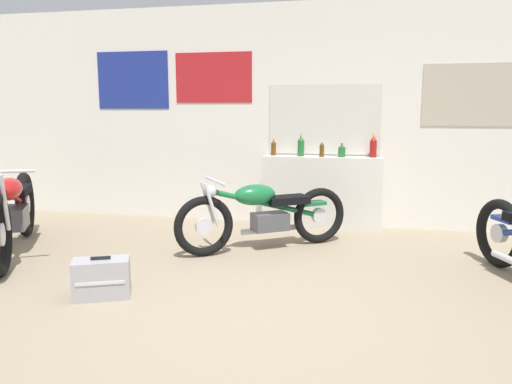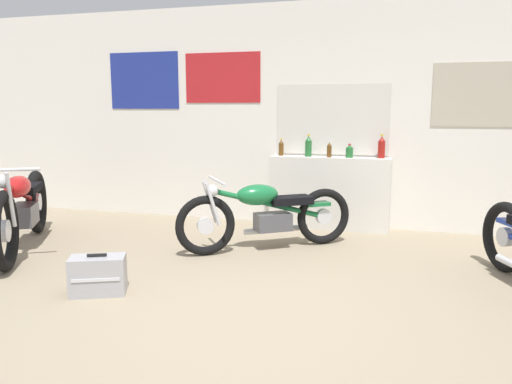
# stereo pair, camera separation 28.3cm
# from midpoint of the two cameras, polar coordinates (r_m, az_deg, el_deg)

# --- Properties ---
(ground_plane) EXTENTS (24.00, 24.00, 0.00)m
(ground_plane) POSITION_cam_midpoint_polar(r_m,az_deg,el_deg) (3.70, -2.63, -14.33)
(ground_plane) COLOR gray
(wall_back) EXTENTS (10.00, 0.07, 2.80)m
(wall_back) POSITION_cam_midpoint_polar(r_m,az_deg,el_deg) (6.44, 4.61, 8.71)
(wall_back) COLOR silver
(wall_back) RESTS_ON ground_plane
(sill_counter) EXTENTS (1.48, 0.28, 0.90)m
(sill_counter) POSITION_cam_midpoint_polar(r_m,az_deg,el_deg) (6.32, 6.23, -0.02)
(sill_counter) COLOR silver
(sill_counter) RESTS_ON ground_plane
(bottle_leftmost) EXTENTS (0.06, 0.06, 0.22)m
(bottle_leftmost) POSITION_cam_midpoint_polar(r_m,az_deg,el_deg) (6.37, 0.74, 5.07)
(bottle_leftmost) COLOR #5B3814
(bottle_leftmost) RESTS_ON sill_counter
(bottle_left_center) EXTENTS (0.08, 0.08, 0.27)m
(bottle_left_center) POSITION_cam_midpoint_polar(r_m,az_deg,el_deg) (6.28, 3.87, 5.22)
(bottle_left_center) COLOR #23662D
(bottle_left_center) RESTS_ON sill_counter
(bottle_center) EXTENTS (0.06, 0.06, 0.20)m
(bottle_center) POSITION_cam_midpoint_polar(r_m,az_deg,el_deg) (6.21, 6.24, 4.83)
(bottle_center) COLOR #5B3814
(bottle_center) RESTS_ON sill_counter
(bottle_right_center) EXTENTS (0.09, 0.09, 0.17)m
(bottle_right_center) POSITION_cam_midpoint_polar(r_m,az_deg,el_deg) (6.22, 8.49, 4.65)
(bottle_right_center) COLOR #23662D
(bottle_right_center) RESTS_ON sill_counter
(bottle_rightmost) EXTENTS (0.08, 0.08, 0.29)m
(bottle_rightmost) POSITION_cam_midpoint_polar(r_m,az_deg,el_deg) (6.24, 11.99, 5.05)
(bottle_rightmost) COLOR maroon
(bottle_rightmost) RESTS_ON sill_counter
(motorcycle_green) EXTENTS (1.66, 1.20, 0.78)m
(motorcycle_green) POSITION_cam_midpoint_polar(r_m,az_deg,el_deg) (5.30, -0.58, -2.48)
(motorcycle_green) COLOR black
(motorcycle_green) RESTS_ON ground_plane
(motorcycle_red) EXTENTS (1.17, 2.03, 0.94)m
(motorcycle_red) POSITION_cam_midpoint_polar(r_m,az_deg,el_deg) (5.80, -27.29, -2.00)
(motorcycle_red) COLOR black
(motorcycle_red) RESTS_ON ground_plane
(hard_case_silver) EXTENTS (0.49, 0.39, 0.34)m
(hard_case_silver) POSITION_cam_midpoint_polar(r_m,az_deg,el_deg) (4.26, -19.09, -9.33)
(hard_case_silver) COLOR #9E9EA3
(hard_case_silver) RESTS_ON ground_plane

